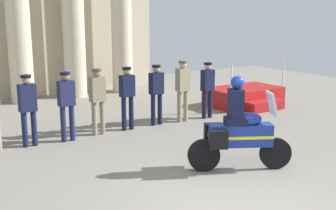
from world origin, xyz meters
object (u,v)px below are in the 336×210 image
at_px(officer_in_row_2, 67,101).
at_px(officer_in_row_5, 156,90).
at_px(officer_in_row_6, 183,86).
at_px(officer_in_row_7, 208,86).
at_px(motorcycle_with_rider, 237,131).
at_px(reviewing_stand, 245,97).
at_px(officer_in_row_4, 127,93).
at_px(officer_in_row_3, 98,96).
at_px(officer_in_row_1, 28,105).

xyz_separation_m(officer_in_row_2, officer_in_row_5, (2.65, 0.16, -0.01)).
xyz_separation_m(officer_in_row_6, officer_in_row_7, (0.87, -0.05, -0.06)).
distance_m(officer_in_row_2, motorcycle_with_rider, 4.30).
distance_m(officer_in_row_2, officer_in_row_5, 2.65).
relative_size(reviewing_stand, officer_in_row_6, 1.41).
relative_size(officer_in_row_4, officer_in_row_5, 1.00).
relative_size(officer_in_row_5, officer_in_row_7, 1.01).
height_order(officer_in_row_3, officer_in_row_6, officer_in_row_6).
relative_size(officer_in_row_1, officer_in_row_6, 0.96).
relative_size(officer_in_row_1, officer_in_row_7, 1.02).
height_order(officer_in_row_2, officer_in_row_6, officer_in_row_6).
bearing_deg(officer_in_row_6, reviewing_stand, -172.47).
distance_m(officer_in_row_6, motorcycle_with_rider, 4.05).
height_order(reviewing_stand, officer_in_row_5, officer_in_row_5).
relative_size(officer_in_row_1, officer_in_row_4, 1.00).
relative_size(officer_in_row_3, officer_in_row_6, 0.97).
relative_size(officer_in_row_2, officer_in_row_5, 1.01).
bearing_deg(reviewing_stand, officer_in_row_3, -174.01).
bearing_deg(motorcycle_with_rider, officer_in_row_4, 124.27).
height_order(reviewing_stand, motorcycle_with_rider, motorcycle_with_rider).
distance_m(officer_in_row_3, officer_in_row_5, 1.78).
relative_size(officer_in_row_6, officer_in_row_7, 1.06).
relative_size(officer_in_row_7, motorcycle_with_rider, 0.88).
relative_size(reviewing_stand, officer_in_row_5, 1.47).
height_order(officer_in_row_4, motorcycle_with_rider, motorcycle_with_rider).
relative_size(officer_in_row_2, officer_in_row_7, 1.02).
distance_m(officer_in_row_4, motorcycle_with_rider, 3.90).
height_order(officer_in_row_1, officer_in_row_6, officer_in_row_6).
bearing_deg(officer_in_row_6, officer_in_row_5, -11.48).
relative_size(reviewing_stand, motorcycle_with_rider, 1.31).
relative_size(officer_in_row_6, motorcycle_with_rider, 0.93).
distance_m(officer_in_row_3, officer_in_row_4, 0.85).
bearing_deg(reviewing_stand, officer_in_row_6, -167.91).
distance_m(reviewing_stand, officer_in_row_5, 4.00).
bearing_deg(officer_in_row_4, officer_in_row_2, -0.28).
bearing_deg(officer_in_row_3, reviewing_stand, -178.57).
bearing_deg(officer_in_row_1, officer_in_row_2, 170.06).
xyz_separation_m(officer_in_row_5, officer_in_row_7, (1.69, -0.15, -0.02)).
distance_m(officer_in_row_5, officer_in_row_6, 0.83).
bearing_deg(motorcycle_with_rider, reviewing_stand, 73.72).
xyz_separation_m(officer_in_row_3, officer_in_row_5, (1.78, 0.04, -0.02)).
height_order(officer_in_row_1, officer_in_row_3, officer_in_row_3).
height_order(officer_in_row_7, motorcycle_with_rider, motorcycle_with_rider).
relative_size(reviewing_stand, officer_in_row_7, 1.49).
height_order(officer_in_row_4, officer_in_row_7, officer_in_row_4).
bearing_deg(officer_in_row_7, officer_in_row_3, -6.36).
xyz_separation_m(reviewing_stand, officer_in_row_5, (-3.90, -0.56, 0.70)).
bearing_deg(motorcycle_with_rider, officer_in_row_5, 110.66).
bearing_deg(reviewing_stand, officer_in_row_5, -171.84).
relative_size(officer_in_row_2, officer_in_row_4, 1.01).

